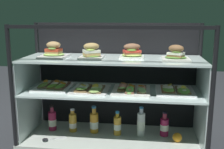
% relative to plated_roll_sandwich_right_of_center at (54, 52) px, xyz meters
% --- Properties ---
extents(ground_plane, '(6.00, 6.00, 0.02)m').
position_rel_plated_roll_sandwich_right_of_center_xyz_m(ground_plane, '(0.45, 0.01, -0.72)').
color(ground_plane, '#2A2C31').
rests_on(ground_plane, ground).
extents(case_base_deck, '(1.42, 0.53, 0.04)m').
position_rel_plated_roll_sandwich_right_of_center_xyz_m(case_base_deck, '(0.45, 0.01, -0.70)').
color(case_base_deck, '#B7C0B6').
rests_on(case_base_deck, ground).
extents(case_frame, '(1.42, 0.53, 0.93)m').
position_rel_plated_roll_sandwich_right_of_center_xyz_m(case_frame, '(0.45, 0.18, -0.21)').
color(case_frame, black).
rests_on(case_frame, ground).
extents(riser_lower_tier, '(1.36, 0.47, 0.37)m').
position_rel_plated_roll_sandwich_right_of_center_xyz_m(riser_lower_tier, '(0.45, 0.01, -0.49)').
color(riser_lower_tier, silver).
rests_on(riser_lower_tier, case_base_deck).
extents(shelf_lower_glass, '(1.37, 0.49, 0.01)m').
position_rel_plated_roll_sandwich_right_of_center_xyz_m(shelf_lower_glass, '(0.45, 0.01, -0.30)').
color(shelf_lower_glass, silver).
rests_on(shelf_lower_glass, riser_lower_tier).
extents(riser_upper_tier, '(1.36, 0.47, 0.24)m').
position_rel_plated_roll_sandwich_right_of_center_xyz_m(riser_upper_tier, '(0.45, 0.01, -0.18)').
color(riser_upper_tier, silver).
rests_on(riser_upper_tier, shelf_lower_glass).
extents(shelf_upper_glass, '(1.37, 0.49, 0.01)m').
position_rel_plated_roll_sandwich_right_of_center_xyz_m(shelf_upper_glass, '(0.45, 0.01, -0.05)').
color(shelf_upper_glass, silver).
rests_on(shelf_upper_glass, riser_upper_tier).
extents(plated_roll_sandwich_right_of_center, '(0.21, 0.21, 0.12)m').
position_rel_plated_roll_sandwich_right_of_center_xyz_m(plated_roll_sandwich_right_of_center, '(0.00, 0.00, 0.00)').
color(plated_roll_sandwich_right_of_center, white).
rests_on(plated_roll_sandwich_right_of_center, shelf_upper_glass).
extents(plated_roll_sandwich_near_right_corner, '(0.17, 0.17, 0.12)m').
position_rel_plated_roll_sandwich_right_of_center_xyz_m(plated_roll_sandwich_near_right_corner, '(0.30, -0.03, 0.01)').
color(plated_roll_sandwich_near_right_corner, white).
rests_on(plated_roll_sandwich_near_right_corner, shelf_upper_glass).
extents(plated_roll_sandwich_far_left, '(0.18, 0.18, 0.11)m').
position_rel_plated_roll_sandwich_right_of_center_xyz_m(plated_roll_sandwich_far_left, '(0.60, 0.06, -0.00)').
color(plated_roll_sandwich_far_left, white).
rests_on(plated_roll_sandwich_far_left, shelf_upper_glass).
extents(plated_roll_sandwich_near_left_corner, '(0.20, 0.20, 0.11)m').
position_rel_plated_roll_sandwich_right_of_center_xyz_m(plated_roll_sandwich_near_left_corner, '(0.92, 0.00, -0.00)').
color(plated_roll_sandwich_near_left_corner, white).
rests_on(plated_roll_sandwich_near_left_corner, shelf_upper_glass).
extents(open_sandwich_tray_far_right, '(0.28, 0.31, 0.05)m').
position_rel_plated_roll_sandwich_right_of_center_xyz_m(open_sandwich_tray_far_right, '(-0.02, 0.03, -0.28)').
color(open_sandwich_tray_far_right, white).
rests_on(open_sandwich_tray_far_right, shelf_lower_glass).
extents(open_sandwich_tray_right_of_center, '(0.28, 0.31, 0.05)m').
position_rel_plated_roll_sandwich_right_of_center_xyz_m(open_sandwich_tray_right_of_center, '(0.28, -0.02, -0.28)').
color(open_sandwich_tray_right_of_center, white).
rests_on(open_sandwich_tray_right_of_center, shelf_lower_glass).
extents(open_sandwich_tray_center, '(0.28, 0.31, 0.06)m').
position_rel_plated_roll_sandwich_right_of_center_xyz_m(open_sandwich_tray_center, '(0.60, -0.00, -0.28)').
color(open_sandwich_tray_center, white).
rests_on(open_sandwich_tray_center, shelf_lower_glass).
extents(open_sandwich_tray_left_of_center, '(0.28, 0.31, 0.06)m').
position_rel_plated_roll_sandwich_right_of_center_xyz_m(open_sandwich_tray_left_of_center, '(0.93, 0.03, -0.28)').
color(open_sandwich_tray_left_of_center, white).
rests_on(open_sandwich_tray_left_of_center, shelf_lower_glass).
extents(juice_bottle_back_right, '(0.07, 0.07, 0.22)m').
position_rel_plated_roll_sandwich_right_of_center_xyz_m(juice_bottle_back_right, '(-0.07, 0.08, -0.60)').
color(juice_bottle_back_right, maroon).
rests_on(juice_bottle_back_right, case_base_deck).
extents(juice_bottle_back_center, '(0.06, 0.06, 0.20)m').
position_rel_plated_roll_sandwich_right_of_center_xyz_m(juice_bottle_back_center, '(0.11, 0.07, -0.60)').
color(juice_bottle_back_center, gold).
rests_on(juice_bottle_back_center, case_base_deck).
extents(juice_bottle_front_right_end, '(0.07, 0.07, 0.23)m').
position_rel_plated_roll_sandwich_right_of_center_xyz_m(juice_bottle_front_right_end, '(0.30, 0.07, -0.59)').
color(juice_bottle_front_right_end, orange).
rests_on(juice_bottle_front_right_end, case_base_deck).
extents(juice_bottle_tucked_behind, '(0.06, 0.06, 0.20)m').
position_rel_plated_roll_sandwich_right_of_center_xyz_m(juice_bottle_tucked_behind, '(0.49, 0.05, -0.60)').
color(juice_bottle_tucked_behind, gold).
rests_on(juice_bottle_tucked_behind, case_base_deck).
extents(juice_bottle_front_second, '(0.07, 0.07, 0.24)m').
position_rel_plated_roll_sandwich_right_of_center_xyz_m(juice_bottle_front_second, '(0.68, 0.06, -0.58)').
color(juice_bottle_front_second, white).
rests_on(juice_bottle_front_second, case_base_deck).
extents(juice_bottle_front_fourth, '(0.07, 0.07, 0.20)m').
position_rel_plated_roll_sandwich_right_of_center_xyz_m(juice_bottle_front_fourth, '(0.87, 0.08, -0.60)').
color(juice_bottle_front_fourth, '#9F1B49').
rests_on(juice_bottle_front_fourth, case_base_deck).
extents(orange_fruit_beside_bottles, '(0.07, 0.07, 0.07)m').
position_rel_plated_roll_sandwich_right_of_center_xyz_m(orange_fruit_beside_bottles, '(0.96, -0.02, -0.64)').
color(orange_fruit_beside_bottles, orange).
rests_on(orange_fruit_beside_bottles, case_base_deck).
extents(kitchen_scissors, '(0.19, 0.14, 0.01)m').
position_rel_plated_roll_sandwich_right_of_center_xyz_m(kitchen_scissors, '(-0.03, -0.12, -0.67)').
color(kitchen_scissors, silver).
rests_on(kitchen_scissors, case_base_deck).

